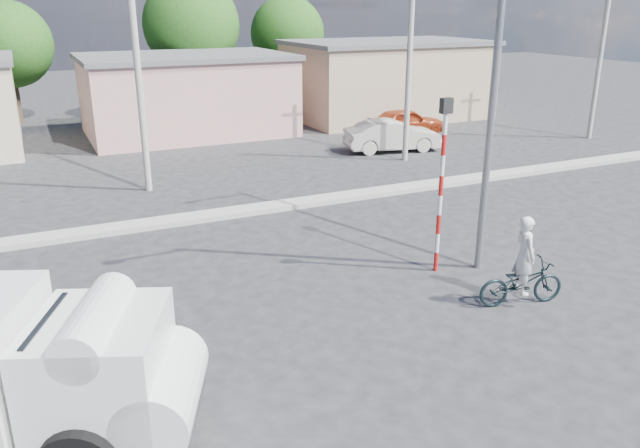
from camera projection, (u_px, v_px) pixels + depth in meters
name	position (u px, v px, depth m)	size (l,w,h in m)	color
ground_plane	(352.00, 322.00, 13.33)	(120.00, 120.00, 0.00)	#252527
median	(236.00, 212.00, 20.12)	(40.00, 0.80, 0.16)	#99968E
bicycle	(521.00, 283.00, 13.95)	(0.69, 1.99, 1.05)	black
cyclist	(523.00, 267.00, 13.82)	(0.65, 0.43, 1.79)	silver
car_cream	(392.00, 136.00, 28.60)	(1.53, 4.38, 1.44)	beige
car_red	(406.00, 122.00, 32.07)	(1.65, 4.10, 1.40)	#9D3213
traffic_pole	(442.00, 172.00, 15.03)	(0.28, 0.18, 4.36)	red
streetlight	(490.00, 71.00, 14.37)	(2.34, 0.22, 9.00)	slate
building_row	(169.00, 93.00, 31.81)	(37.80, 7.30, 4.44)	#BEB290
tree_row	(80.00, 34.00, 35.20)	(34.13, 7.32, 8.10)	#38281E
utility_poles	(280.00, 70.00, 23.51)	(35.40, 0.24, 8.00)	#99968E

